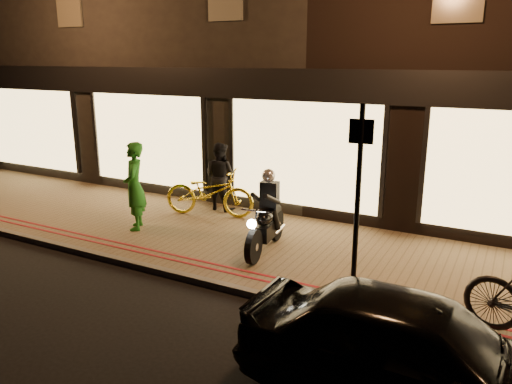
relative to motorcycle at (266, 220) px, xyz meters
The scene contains 11 objects.
ground 1.87m from the motorcycle, 97.39° to the right, with size 90.00×90.00×0.00m, color black.
sidewalk 0.77m from the motorcycle, 127.16° to the left, with size 50.00×4.00×0.12m, color brown.
kerb_stone 1.80m from the motorcycle, 97.61° to the right, with size 50.00×0.14×0.12m, color #59544C.
red_kerb_lines 1.33m from the motorcycle, 100.82° to the right, with size 50.00×0.26×0.01m.
building_row 8.09m from the motorcycle, 91.74° to the left, with size 48.00×10.11×8.50m.
motorcycle is the anchor object (origin of this frame).
sign_post 2.63m from the motorcycle, 29.24° to the right, with size 0.35×0.09×3.00m.
bicycle_gold 2.56m from the motorcycle, 148.46° to the left, with size 0.75×2.14×1.12m, color yellow.
person_green 3.10m from the motorcycle, behind, with size 0.69×0.46×1.90m, color #1E6A1C.
person_dark 2.95m from the motorcycle, 139.61° to the left, with size 0.80×0.63×1.66m, color black.
parked_car 4.59m from the motorcycle, 42.61° to the right, with size 1.57×3.90×1.33m, color black.
Camera 1 is at (4.32, -6.36, 3.72)m, focal length 35.00 mm.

